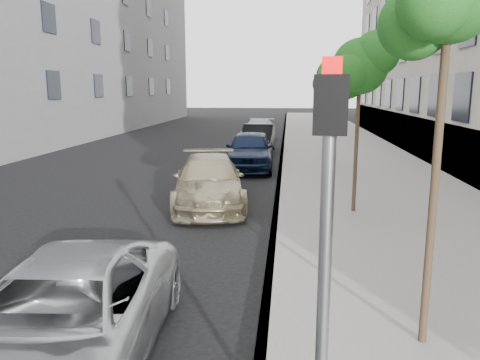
% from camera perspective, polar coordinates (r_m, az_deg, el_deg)
% --- Properties ---
extents(sidewalk, '(6.40, 72.00, 0.14)m').
position_cam_1_polar(sidewalk, '(28.47, 11.60, 4.32)').
color(sidewalk, gray).
rests_on(sidewalk, ground).
extents(curb, '(0.15, 72.00, 0.14)m').
position_cam_1_polar(curb, '(28.33, 5.28, 4.47)').
color(curb, '#9E9B93').
rests_on(curb, ground).
extents(tree_mid, '(1.72, 1.52, 4.55)m').
position_cam_1_polar(tree_mid, '(12.28, 14.56, 13.26)').
color(tree_mid, '#38281C').
rests_on(tree_mid, sidewalk).
extents(tree_far, '(1.76, 1.56, 4.52)m').
position_cam_1_polar(tree_far, '(18.73, 11.57, 12.38)').
color(tree_far, '#38281C').
rests_on(tree_far, sidewalk).
extents(signal_pole, '(0.25, 0.20, 3.36)m').
position_cam_1_polar(signal_pole, '(3.54, 10.44, -6.46)').
color(signal_pole, '#939699').
rests_on(signal_pole, sidewalk).
extents(minivan, '(2.54, 4.85, 1.30)m').
position_cam_1_polar(minivan, '(6.02, -20.84, -15.66)').
color(minivan, '#B3B5B8').
rests_on(minivan, ground).
extents(suv, '(2.73, 5.06, 1.39)m').
position_cam_1_polar(suv, '(13.37, -3.84, -0.15)').
color(suv, tan).
rests_on(suv, ground).
extents(sedan_blue, '(2.03, 4.74, 1.60)m').
position_cam_1_polar(sedan_blue, '(19.40, 1.23, 3.66)').
color(sedan_blue, '#0F1932').
rests_on(sedan_blue, ground).
extents(sedan_black, '(1.64, 4.49, 1.47)m').
position_cam_1_polar(sedan_black, '(24.53, 2.21, 5.06)').
color(sedan_black, black).
rests_on(sedan_black, ground).
extents(sedan_rear, '(2.12, 4.83, 1.38)m').
position_cam_1_polar(sedan_rear, '(30.22, 2.29, 6.09)').
color(sedan_rear, '#B3B6BB').
rests_on(sedan_rear, ground).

